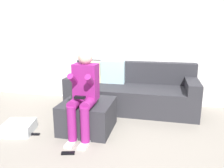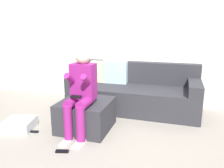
% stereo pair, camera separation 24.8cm
% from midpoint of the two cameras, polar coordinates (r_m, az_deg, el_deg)
% --- Properties ---
extents(ground_plane, '(8.28, 8.28, 0.00)m').
position_cam_midpoint_polar(ground_plane, '(2.75, -4.70, -17.56)').
color(ground_plane, gray).
extents(wall_back, '(6.37, 0.10, 2.71)m').
position_cam_midpoint_polar(wall_back, '(4.39, 5.57, 12.87)').
color(wall_back, white).
rests_on(wall_back, ground_plane).
extents(couch_sectional, '(2.27, 0.90, 0.87)m').
position_cam_midpoint_polar(couch_sectional, '(4.08, 7.08, -2.08)').
color(couch_sectional, '#2D2D33').
rests_on(couch_sectional, ground_plane).
extents(ottoman, '(0.71, 0.72, 0.43)m').
position_cam_midpoint_polar(ottoman, '(3.28, -4.54, -7.94)').
color(ottoman, '#2D2D33').
rests_on(ottoman, ground_plane).
extents(person_seated, '(0.32, 0.60, 1.16)m').
position_cam_midpoint_polar(person_seated, '(2.97, -5.70, -1.76)').
color(person_seated, '#8C1E72').
rests_on(person_seated, ground_plane).
extents(storage_bin, '(0.48, 0.48, 0.15)m').
position_cam_midpoint_polar(storage_bin, '(3.52, -20.86, -9.74)').
color(storage_bin, silver).
rests_on(storage_bin, ground_plane).
extents(remote_near_ottoman, '(0.17, 0.09, 0.02)m').
position_cam_midpoint_polar(remote_near_ottoman, '(2.82, -10.11, -16.69)').
color(remote_near_ottoman, black).
rests_on(remote_near_ottoman, ground_plane).
extents(remote_by_storage_bin, '(0.17, 0.07, 0.02)m').
position_cam_midpoint_polar(remote_by_storage_bin, '(3.39, -17.65, -11.60)').
color(remote_by_storage_bin, black).
rests_on(remote_by_storage_bin, ground_plane).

